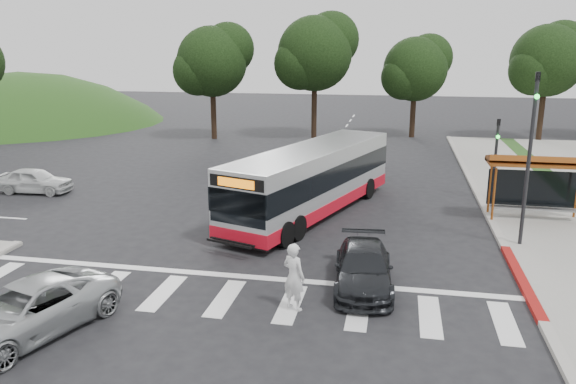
% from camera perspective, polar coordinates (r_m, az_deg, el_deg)
% --- Properties ---
extents(ground, '(140.00, 140.00, 0.00)m').
position_cam_1_polar(ground, '(21.75, -2.44, -5.21)').
color(ground, black).
rests_on(ground, ground).
extents(sidewalk_east, '(4.00, 40.00, 0.12)m').
position_cam_1_polar(sidewalk_east, '(29.47, 22.80, -0.94)').
color(sidewalk_east, gray).
rests_on(sidewalk_east, ground).
extents(curb_east, '(0.30, 40.00, 0.15)m').
position_cam_1_polar(curb_east, '(29.12, 18.95, -0.73)').
color(curb_east, '#9E9991').
rests_on(curb_east, ground).
extents(curb_east_red, '(0.32, 6.00, 0.15)m').
position_cam_1_polar(curb_east_red, '(19.75, 22.63, -8.25)').
color(curb_east_red, maroon).
rests_on(curb_east_red, ground).
extents(hillside_nw, '(44.00, 44.00, 10.00)m').
position_cam_1_polar(hillside_nw, '(62.47, -25.28, 6.40)').
color(hillside_nw, '#1C4315').
rests_on(hillside_nw, ground).
extents(crosswalk_ladder, '(18.00, 2.60, 0.01)m').
position_cam_1_polar(crosswalk_ladder, '(17.30, -6.39, -10.66)').
color(crosswalk_ladder, silver).
rests_on(crosswalk_ladder, ground).
extents(bus_shelter, '(4.20, 1.60, 2.86)m').
position_cam_1_polar(bus_shelter, '(26.17, 24.06, 2.26)').
color(bus_shelter, '#8F4717').
rests_on(bus_shelter, sidewalk_east).
extents(traffic_signal_ne_tall, '(0.18, 0.37, 6.50)m').
position_cam_1_polar(traffic_signal_ne_tall, '(22.17, 23.41, 4.34)').
color(traffic_signal_ne_tall, black).
rests_on(traffic_signal_ne_tall, ground).
extents(traffic_signal_ne_short, '(0.18, 0.37, 4.00)m').
position_cam_1_polar(traffic_signal_ne_short, '(29.18, 20.38, 4.02)').
color(traffic_signal_ne_short, black).
rests_on(traffic_signal_ne_short, ground).
extents(tree_ne_a, '(6.16, 5.74, 9.30)m').
position_cam_1_polar(tree_ne_a, '(49.26, 24.91, 12.12)').
color(tree_ne_a, black).
rests_on(tree_ne_a, parking_lot).
extents(tree_north_a, '(6.60, 6.15, 10.17)m').
position_cam_1_polar(tree_north_a, '(46.46, 2.85, 14.00)').
color(tree_north_a, black).
rests_on(tree_north_a, ground).
extents(tree_north_b, '(5.72, 5.33, 8.43)m').
position_cam_1_polar(tree_north_b, '(47.99, 12.89, 12.17)').
color(tree_north_b, black).
rests_on(tree_north_b, ground).
extents(tree_north_c, '(6.16, 5.74, 9.30)m').
position_cam_1_polar(tree_north_c, '(46.39, -7.63, 13.11)').
color(tree_north_c, black).
rests_on(tree_north_c, ground).
extents(transit_bus, '(6.19, 11.89, 3.02)m').
position_cam_1_polar(transit_bus, '(25.16, 2.49, 1.11)').
color(transit_bus, '#A9ACAE').
rests_on(transit_bus, ground).
extents(pedestrian, '(0.87, 0.77, 2.00)m').
position_cam_1_polar(pedestrian, '(16.16, 0.60, -8.59)').
color(pedestrian, silver).
rests_on(pedestrian, ground).
extents(dark_sedan, '(2.10, 4.48, 1.26)m').
position_cam_1_polar(dark_sedan, '(17.88, 7.67, -7.65)').
color(dark_sedan, black).
rests_on(dark_sedan, ground).
extents(silver_suv_south, '(3.73, 5.43, 1.38)m').
position_cam_1_polar(silver_suv_south, '(16.43, -25.04, -10.82)').
color(silver_suv_south, '#B1B5B7').
rests_on(silver_suv_south, ground).
extents(west_car_white, '(3.89, 1.71, 1.30)m').
position_cam_1_polar(west_car_white, '(31.82, -24.36, 1.08)').
color(west_car_white, silver).
rests_on(west_car_white, ground).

